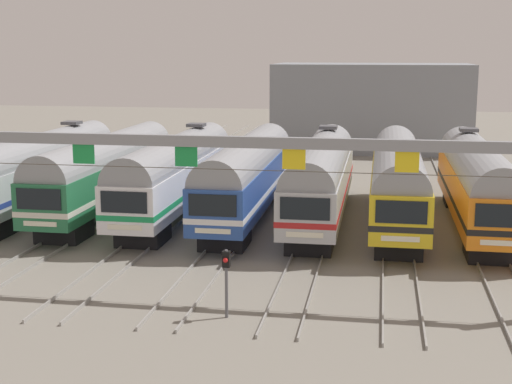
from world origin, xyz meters
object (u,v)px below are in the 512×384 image
(commuter_train_white, at_px, (176,172))
(commuter_train_blue, at_px, (247,174))
(commuter_train_orange, at_px, (477,180))
(commuter_train_yellow, at_px, (398,178))
(commuter_train_silver, at_px, (40,168))
(yard_signal_mast, at_px, (226,270))
(commuter_train_stainless, at_px, (321,176))
(commuter_train_green, at_px, (107,170))
(catenary_gantry, at_px, (186,161))

(commuter_train_white, distance_m, commuter_train_blue, 4.30)
(commuter_train_orange, bearing_deg, commuter_train_yellow, -179.94)
(commuter_train_silver, bearing_deg, yard_signal_mast, -46.98)
(commuter_train_yellow, bearing_deg, commuter_train_stainless, 179.94)
(commuter_train_stainless, height_order, commuter_train_yellow, commuter_train_stainless)
(commuter_train_blue, distance_m, yard_signal_mast, 16.28)
(commuter_train_orange, bearing_deg, commuter_train_green, -179.99)
(commuter_train_orange, xyz_separation_m, catenary_gantry, (-12.90, -13.50, 2.77))
(catenary_gantry, bearing_deg, commuter_train_orange, 46.31)
(commuter_train_silver, height_order, commuter_train_orange, same)
(commuter_train_stainless, relative_size, yard_signal_mast, 6.94)
(commuter_train_green, height_order, commuter_train_orange, commuter_train_orange)
(commuter_train_blue, relative_size, commuter_train_yellow, 1.00)
(commuter_train_silver, distance_m, commuter_train_white, 8.60)
(yard_signal_mast, bearing_deg, commuter_train_stainless, 82.41)
(commuter_train_white, bearing_deg, commuter_train_orange, 0.00)
(commuter_train_blue, bearing_deg, yard_signal_mast, -82.40)
(commuter_train_yellow, bearing_deg, commuter_train_blue, 180.00)
(commuter_train_green, height_order, commuter_train_stainless, commuter_train_stainless)
(catenary_gantry, bearing_deg, commuter_train_blue, 90.00)
(commuter_train_white, relative_size, commuter_train_stainless, 1.00)
(commuter_train_silver, relative_size, commuter_train_stainless, 1.00)
(commuter_train_stainless, relative_size, commuter_train_yellow, 1.00)
(commuter_train_green, bearing_deg, commuter_train_stainless, 0.02)
(commuter_train_silver, bearing_deg, commuter_train_orange, 0.00)
(commuter_train_stainless, bearing_deg, commuter_train_yellow, -0.06)
(commuter_train_silver, height_order, yard_signal_mast, commuter_train_silver)
(commuter_train_stainless, xyz_separation_m, commuter_train_orange, (8.60, 0.00, 0.00))
(commuter_train_blue, distance_m, catenary_gantry, 13.78)
(commuter_train_green, relative_size, commuter_train_orange, 1.00)
(commuter_train_blue, relative_size, catenary_gantry, 0.58)
(commuter_train_stainless, xyz_separation_m, commuter_train_yellow, (4.30, -0.00, -0.00))
(commuter_train_yellow, relative_size, yard_signal_mast, 6.94)
(commuter_train_green, distance_m, yard_signal_mast, 19.39)
(commuter_train_white, distance_m, commuter_train_yellow, 12.90)
(commuter_train_silver, distance_m, commuter_train_blue, 12.90)
(commuter_train_green, xyz_separation_m, catenary_gantry, (8.60, -13.49, 2.77))
(commuter_train_green, height_order, catenary_gantry, catenary_gantry)
(commuter_train_green, xyz_separation_m, commuter_train_orange, (21.49, 0.00, 0.00))
(commuter_train_orange, distance_m, yard_signal_mast, 19.39)
(commuter_train_yellow, distance_m, commuter_train_orange, 4.30)
(commuter_train_silver, bearing_deg, commuter_train_green, -0.06)
(yard_signal_mast, bearing_deg, commuter_train_silver, 133.02)
(commuter_train_silver, distance_m, commuter_train_orange, 25.79)
(commuter_train_blue, distance_m, commuter_train_orange, 12.90)
(commuter_train_stainless, bearing_deg, commuter_train_blue, -179.94)
(commuter_train_blue, height_order, commuter_train_yellow, same)
(commuter_train_stainless, height_order, catenary_gantry, catenary_gantry)
(catenary_gantry, distance_m, yard_signal_mast, 4.97)
(commuter_train_white, bearing_deg, yard_signal_mast, -68.20)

